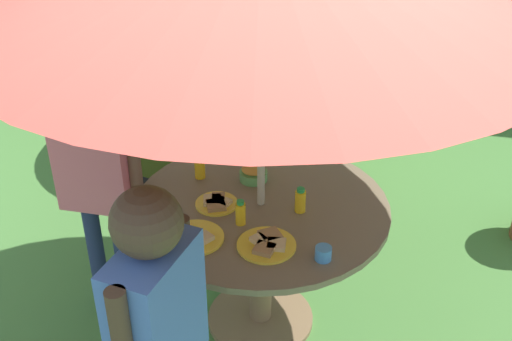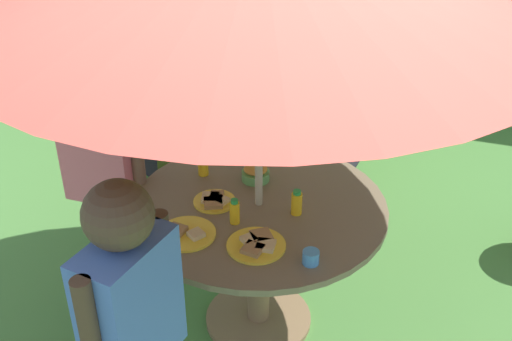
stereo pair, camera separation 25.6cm
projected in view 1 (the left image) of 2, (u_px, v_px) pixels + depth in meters
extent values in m
cube|color=#477A38|center=(260.00, 321.00, 3.34)|extent=(10.00, 10.00, 0.02)
cylinder|color=brown|center=(260.00, 317.00, 3.32)|extent=(0.56, 0.56, 0.03)
cylinder|color=brown|center=(261.00, 267.00, 3.14)|extent=(0.12, 0.12, 0.72)
cylinder|color=#75664C|center=(261.00, 206.00, 2.95)|extent=(1.23, 1.23, 0.03)
cylinder|color=#B7AD8C|center=(261.00, 155.00, 2.81)|extent=(0.04, 0.04, 2.04)
cylinder|color=tan|center=(193.00, 199.00, 3.93)|extent=(0.04, 0.04, 0.45)
cylinder|color=tan|center=(256.00, 191.00, 4.02)|extent=(0.04, 0.04, 0.45)
cylinder|color=tan|center=(183.00, 167.00, 4.28)|extent=(0.04, 0.04, 0.45)
cylinder|color=tan|center=(241.00, 160.00, 4.36)|extent=(0.04, 0.04, 0.45)
cube|color=tan|center=(217.00, 147.00, 4.02)|extent=(0.61, 0.61, 0.04)
cube|color=tan|center=(210.00, 99.00, 4.07)|extent=(0.42, 0.24, 0.47)
cube|color=tan|center=(184.00, 121.00, 3.87)|extent=(0.24, 0.42, 0.03)
cube|color=tan|center=(248.00, 113.00, 3.95)|extent=(0.24, 0.42, 0.03)
ellipsoid|color=#B2C63F|center=(222.00, 60.00, 4.73)|extent=(2.17, 2.07, 1.40)
cylinder|color=black|center=(224.00, 139.00, 5.09)|extent=(2.24, 2.24, 0.01)
cube|color=#3E4516|center=(167.00, 144.00, 4.23)|extent=(0.52, 0.13, 0.63)
cylinder|color=brown|center=(238.00, 177.00, 4.08)|extent=(0.07, 0.07, 0.54)
cylinder|color=brown|center=(240.00, 188.00, 3.97)|extent=(0.07, 0.07, 0.54)
cube|color=white|center=(238.00, 114.00, 3.77)|extent=(0.27, 0.35, 0.45)
cylinder|color=tan|center=(234.00, 99.00, 3.90)|extent=(0.06, 0.06, 0.41)
cylinder|color=tan|center=(241.00, 123.00, 3.61)|extent=(0.06, 0.06, 0.41)
sphere|color=tan|center=(237.00, 63.00, 3.60)|extent=(0.20, 0.20, 0.20)
cylinder|color=navy|center=(96.00, 250.00, 3.34)|extent=(0.09, 0.09, 0.64)
cylinder|color=navy|center=(123.00, 254.00, 3.31)|extent=(0.09, 0.09, 0.64)
cube|color=#EA727F|center=(95.00, 157.00, 3.02)|extent=(0.37, 0.21, 0.54)
cylinder|color=brown|center=(56.00, 148.00, 3.04)|extent=(0.07, 0.07, 0.48)
cylinder|color=brown|center=(133.00, 157.00, 2.97)|extent=(0.07, 0.07, 0.48)
sphere|color=brown|center=(83.00, 84.00, 2.82)|extent=(0.24, 0.24, 0.24)
cube|color=#4C72C6|center=(157.00, 313.00, 2.12)|extent=(0.26, 0.39, 0.53)
cylinder|color=#4C3828|center=(184.00, 272.00, 2.27)|extent=(0.07, 0.07, 0.48)
sphere|color=#4C3828|center=(147.00, 222.00, 1.93)|extent=(0.24, 0.24, 0.24)
cylinder|color=#66B259|center=(253.00, 175.00, 3.11)|extent=(0.14, 0.14, 0.05)
ellipsoid|color=gold|center=(253.00, 169.00, 3.09)|extent=(0.12, 0.12, 0.04)
cylinder|color=yellow|center=(217.00, 204.00, 2.93)|extent=(0.20, 0.20, 0.01)
cube|color=tan|center=(224.00, 202.00, 2.91)|extent=(0.08, 0.08, 0.02)
cube|color=#9E7547|center=(218.00, 197.00, 2.95)|extent=(0.08, 0.08, 0.02)
cube|color=tan|center=(212.00, 200.00, 2.93)|extent=(0.10, 0.10, 0.02)
cube|color=#9E7547|center=(216.00, 205.00, 2.89)|extent=(0.12, 0.12, 0.02)
cylinder|color=yellow|center=(195.00, 238.00, 2.70)|extent=(0.26, 0.26, 0.01)
cube|color=tan|center=(205.00, 238.00, 2.68)|extent=(0.09, 0.09, 0.02)
cube|color=#9E7547|center=(184.00, 235.00, 2.69)|extent=(0.09, 0.09, 0.02)
cylinder|color=yellow|center=(266.00, 245.00, 2.66)|extent=(0.26, 0.26, 0.01)
cube|color=tan|center=(276.00, 244.00, 2.63)|extent=(0.09, 0.09, 0.02)
cube|color=#9E7547|center=(270.00, 235.00, 2.69)|extent=(0.12, 0.12, 0.02)
cube|color=tan|center=(259.00, 239.00, 2.66)|extent=(0.08, 0.08, 0.02)
cube|color=#9E7547|center=(264.00, 249.00, 2.61)|extent=(0.09, 0.09, 0.02)
cylinder|color=yellow|center=(241.00, 214.00, 2.77)|extent=(0.05, 0.05, 0.11)
cylinder|color=green|center=(240.00, 202.00, 2.74)|extent=(0.03, 0.03, 0.02)
cylinder|color=yellow|center=(200.00, 169.00, 3.12)|extent=(0.05, 0.05, 0.10)
cylinder|color=red|center=(199.00, 159.00, 3.09)|extent=(0.04, 0.04, 0.02)
cylinder|color=yellow|center=(300.00, 201.00, 2.86)|extent=(0.05, 0.05, 0.11)
cylinder|color=green|center=(301.00, 190.00, 2.83)|extent=(0.04, 0.04, 0.02)
cylinder|color=yellow|center=(256.00, 140.00, 3.40)|extent=(0.05, 0.05, 0.09)
cylinder|color=green|center=(256.00, 132.00, 3.37)|extent=(0.03, 0.03, 0.02)
cylinder|color=#4C99D8|center=(323.00, 253.00, 2.57)|extent=(0.07, 0.07, 0.06)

